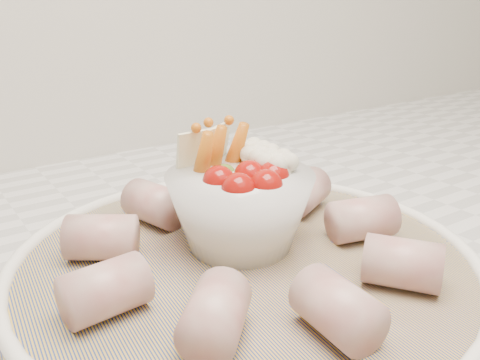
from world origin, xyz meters
TOP-DOWN VIEW (x-y plane):
  - serving_platter at (-0.16, 1.37)m, footprint 0.42×0.42m
  - veggie_bowl at (-0.14, 1.39)m, footprint 0.12×0.12m
  - cured_meat_rolls at (-0.16, 1.37)m, footprint 0.29×0.29m

SIDE VIEW (x-z plane):
  - serving_platter at x=-0.16m, z-range 0.92..0.94m
  - cured_meat_rolls at x=-0.16m, z-range 0.94..0.97m
  - veggie_bowl at x=-0.14m, z-range 0.92..1.03m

